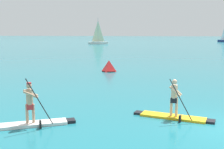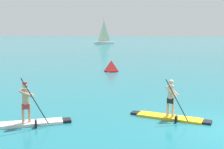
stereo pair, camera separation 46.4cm
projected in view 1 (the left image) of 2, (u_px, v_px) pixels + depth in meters
name	position (u px, v px, depth m)	size (l,w,h in m)	color
paddleboarder_near_left	(31.00, 117.00, 11.01)	(3.26, 1.88, 1.96)	white
paddleboarder_mid_center	(174.00, 110.00, 11.98)	(3.39, 1.32, 1.79)	yellow
race_marker_buoy	(109.00, 67.00, 26.07)	(1.33, 1.33, 1.03)	red
sailboat_left_horizon	(98.00, 41.00, 82.90)	(5.65, 3.95, 7.59)	white
sailboat_right_horizon	(224.00, 39.00, 99.86)	(4.19, 3.61, 6.96)	navy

